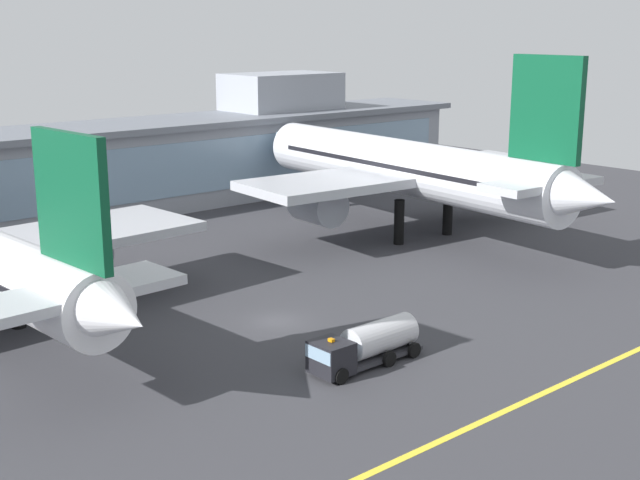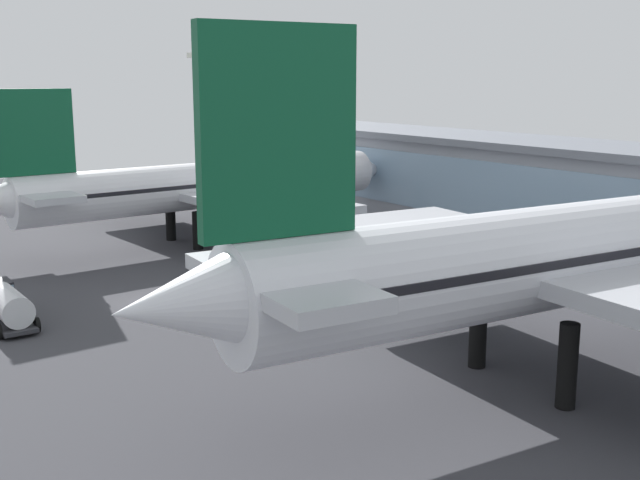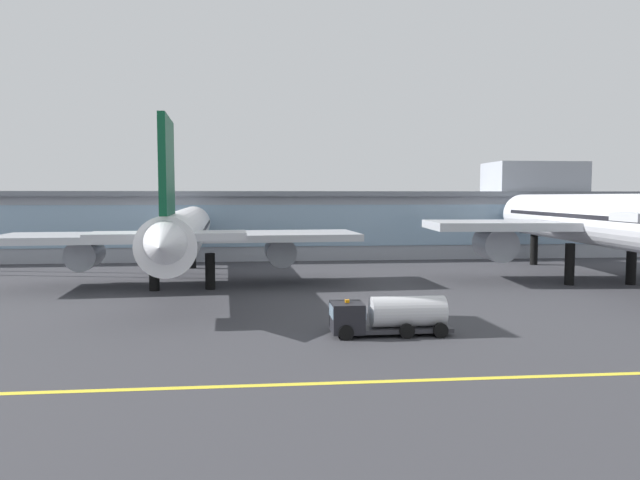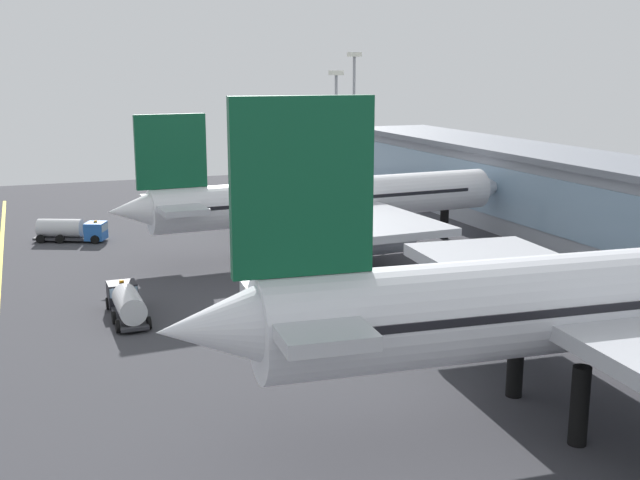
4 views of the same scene
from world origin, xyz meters
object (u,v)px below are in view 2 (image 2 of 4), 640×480
object	(u,v)px
airliner_near_right	(564,257)
apron_light_mast_west	(197,104)
apron_light_mast_centre	(213,92)
fuel_tanker_truck	(3,303)
airliner_near_left	(207,186)

from	to	relation	value
airliner_near_right	apron_light_mast_west	xyz separation A→B (m)	(-74.81, 12.65, 6.69)
apron_light_mast_west	apron_light_mast_centre	size ratio (longest dim) A/B	0.88
airliner_near_right	apron_light_mast_centre	xyz separation A→B (m)	(-79.45, 17.62, 8.25)
airliner_near_right	fuel_tanker_truck	distance (m)	39.97
airliner_near_right	fuel_tanker_truck	bearing A→B (deg)	134.01
apron_light_mast_west	airliner_near_right	bearing A→B (deg)	-9.60
apron_light_mast_centre	fuel_tanker_truck	bearing A→B (deg)	-41.14
airliner_near_right	apron_light_mast_centre	size ratio (longest dim) A/B	2.25
airliner_near_left	fuel_tanker_truck	xyz separation A→B (m)	(18.15, -26.07, -4.64)
airliner_near_left	airliner_near_right	size ratio (longest dim) A/B	0.96
fuel_tanker_truck	apron_light_mast_centre	size ratio (longest dim) A/B	0.38
airliner_near_right	apron_light_mast_west	world-z (taller)	apron_light_mast_west
airliner_near_left	airliner_near_right	distance (m)	48.64
apron_light_mast_west	apron_light_mast_centre	distance (m)	6.97
airliner_near_left	apron_light_mast_west	size ratio (longest dim) A/B	2.43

